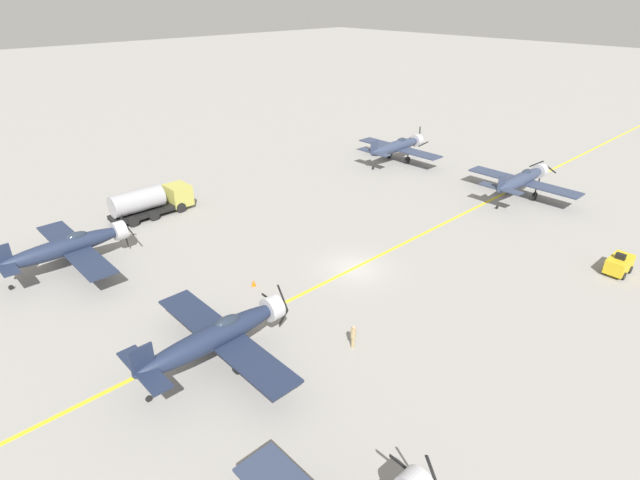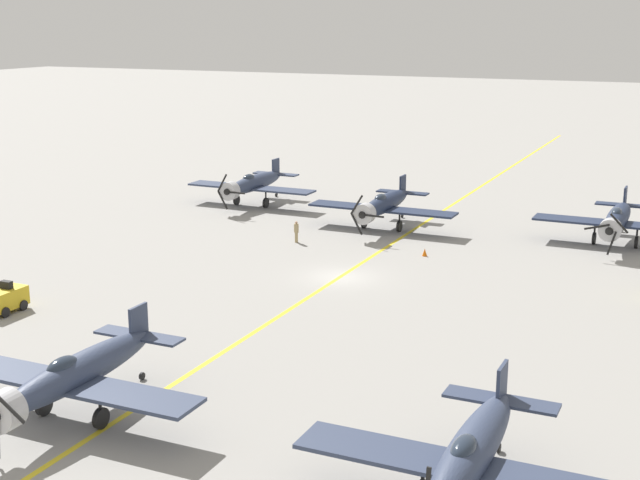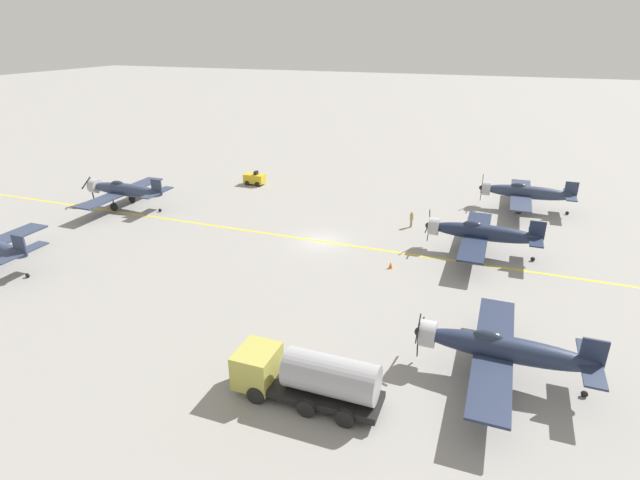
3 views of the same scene
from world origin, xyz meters
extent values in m
plane|color=gray|center=(0.00, 0.00, 0.00)|extent=(400.00, 400.00, 0.00)
cube|color=yellow|center=(0.00, 0.00, 0.00)|extent=(0.30, 160.00, 0.01)
ellipsoid|color=#1E2842|center=(2.32, -14.44, 2.05)|extent=(1.50, 9.50, 1.42)
cylinder|color=#B7B7BC|center=(2.32, -9.99, 2.05)|extent=(1.58, 0.90, 1.58)
ellipsoid|color=#232D3D|center=(2.32, -13.30, 2.61)|extent=(0.80, 1.70, 0.76)
cube|color=#1E2842|center=(2.32, -13.68, 1.71)|extent=(12.00, 2.10, 0.16)
cube|color=#1E2842|center=(2.32, -18.53, 2.20)|extent=(4.40, 1.10, 0.12)
cube|color=#1E2842|center=(2.32, -18.53, 2.85)|extent=(0.14, 1.30, 1.60)
sphere|color=black|center=(2.32, -9.49, 2.05)|extent=(0.56, 0.56, 0.56)
cube|color=black|center=(2.76, -9.49, 2.80)|extent=(1.02, 0.06, 1.57)
cube|color=black|center=(1.44, -9.49, 2.06)|extent=(1.75, 0.06, 0.17)
cube|color=black|center=(2.74, -9.49, 1.29)|extent=(0.97, 0.06, 1.60)
cylinder|color=black|center=(0.82, -13.68, 1.08)|extent=(0.14, 0.14, 1.26)
cylinder|color=black|center=(0.82, -13.68, 0.45)|extent=(0.22, 0.90, 0.90)
cylinder|color=black|center=(3.82, -13.68, 1.08)|extent=(0.14, 0.14, 1.26)
cylinder|color=black|center=(3.82, -13.68, 0.45)|extent=(0.22, 0.90, 0.90)
cylinder|color=black|center=(2.32, -18.59, 0.18)|extent=(0.12, 0.36, 0.36)
ellipsoid|color=#212B45|center=(-15.28, -16.73, 2.05)|extent=(1.50, 9.50, 1.42)
cylinder|color=#B7B7BC|center=(-15.28, -12.28, 2.05)|extent=(1.58, 0.90, 1.58)
ellipsoid|color=#232D3D|center=(-15.28, -15.59, 2.61)|extent=(0.80, 1.70, 0.76)
cube|color=#212B45|center=(-15.28, -15.97, 1.71)|extent=(12.00, 2.10, 0.16)
cube|color=#212B45|center=(-15.28, -20.82, 2.20)|extent=(4.40, 1.10, 0.12)
cube|color=#212B45|center=(-15.28, -20.82, 2.85)|extent=(0.14, 1.30, 1.60)
sphere|color=black|center=(-15.28, -11.78, 2.05)|extent=(0.56, 0.56, 0.56)
cube|color=black|center=(-15.90, -11.78, 2.67)|extent=(1.34, 0.06, 1.34)
cube|color=black|center=(-15.51, -11.78, 1.20)|extent=(0.59, 0.06, 1.73)
cube|color=black|center=(-14.43, -11.78, 2.28)|extent=(1.73, 0.06, 0.59)
cylinder|color=black|center=(-16.78, -15.97, 1.08)|extent=(0.14, 0.14, 1.26)
cylinder|color=black|center=(-16.78, -15.97, 0.45)|extent=(0.22, 0.90, 0.90)
cylinder|color=black|center=(-13.78, -15.97, 1.08)|extent=(0.14, 0.14, 1.26)
cylinder|color=black|center=(-13.78, -15.97, 0.45)|extent=(0.22, 0.90, 0.90)
cylinder|color=black|center=(-15.28, -20.88, 0.18)|extent=(0.12, 0.36, 0.36)
ellipsoid|color=#313B55|center=(-15.25, 23.75, 2.05)|extent=(1.50, 9.50, 1.42)
cylinder|color=#B7B7BC|center=(-15.25, 28.20, 2.05)|extent=(1.58, 0.90, 1.58)
ellipsoid|color=#232D3D|center=(-15.25, 24.89, 2.61)|extent=(0.80, 1.70, 0.76)
cube|color=#313B55|center=(-15.25, 24.51, 1.71)|extent=(12.00, 2.10, 0.16)
cube|color=#313B55|center=(-15.25, 19.66, 2.20)|extent=(4.40, 1.10, 0.12)
cube|color=#313B55|center=(-15.25, 19.66, 2.85)|extent=(0.14, 1.30, 1.60)
sphere|color=black|center=(-15.25, 28.70, 2.05)|extent=(0.56, 0.56, 0.56)
cube|color=black|center=(-15.21, 28.70, 2.92)|extent=(0.21, 0.06, 1.75)
cube|color=black|center=(-16.02, 28.70, 1.64)|extent=(1.62, 0.06, 0.93)
cube|color=black|center=(-14.51, 28.70, 1.58)|extent=(1.55, 0.06, 1.06)
cylinder|color=black|center=(-16.75, 24.51, 1.08)|extent=(0.14, 0.14, 1.26)
cylinder|color=black|center=(-16.75, 24.51, 0.45)|extent=(0.22, 0.90, 0.90)
cylinder|color=black|center=(-13.75, 24.51, 1.08)|extent=(0.14, 0.14, 1.26)
cylinder|color=black|center=(-13.75, 24.51, 0.45)|extent=(0.22, 0.90, 0.90)
cylinder|color=black|center=(-15.25, 19.60, 0.18)|extent=(0.12, 0.36, 0.36)
ellipsoid|color=#313B55|center=(1.63, 23.64, 2.05)|extent=(1.50, 9.50, 1.42)
cylinder|color=#B7B7BC|center=(1.63, 28.09, 2.05)|extent=(1.58, 0.90, 1.58)
ellipsoid|color=#232D3D|center=(1.63, 24.78, 2.61)|extent=(0.80, 1.70, 0.76)
cube|color=#313B55|center=(1.63, 24.40, 1.71)|extent=(12.00, 2.10, 0.16)
cube|color=#313B55|center=(1.63, 19.55, 2.20)|extent=(4.40, 1.10, 0.12)
cube|color=#313B55|center=(1.63, 19.55, 2.85)|extent=(0.14, 1.30, 1.60)
sphere|color=black|center=(1.63, 28.59, 2.05)|extent=(0.56, 0.56, 0.56)
cube|color=black|center=(2.42, 28.59, 2.43)|extent=(1.64, 0.06, 0.88)
cube|color=black|center=(0.91, 28.59, 2.55)|extent=(1.52, 0.06, 1.11)
cube|color=black|center=(1.56, 28.59, 1.18)|extent=(0.28, 0.06, 1.76)
cylinder|color=black|center=(0.13, 24.40, 1.08)|extent=(0.14, 0.14, 1.26)
cylinder|color=black|center=(0.13, 24.40, 0.45)|extent=(0.22, 0.90, 0.90)
cylinder|color=black|center=(3.13, 24.40, 1.08)|extent=(0.14, 0.14, 1.26)
cylinder|color=black|center=(3.13, 24.40, 0.45)|extent=(0.22, 0.90, 0.90)
cylinder|color=black|center=(1.63, 19.49, 0.18)|extent=(0.12, 0.36, 0.36)
cube|color=black|center=(16.70, -13.20, 2.81)|extent=(0.99, 0.06, 1.59)
cube|color=black|center=(15.39, -13.20, 2.05)|extent=(1.75, 0.06, 0.14)
cube|color=black|center=(-20.74, -6.89, 0.62)|extent=(2.25, 8.00, 0.40)
cube|color=#B2AD4C|center=(-20.74, -3.93, 1.42)|extent=(2.50, 2.08, 2.00)
cylinder|color=#9E9EA3|center=(-20.74, -8.21, 1.93)|extent=(2.10, 4.96, 2.10)
cylinder|color=black|center=(-21.93, -4.41, 0.50)|extent=(0.30, 1.00, 1.00)
cylinder|color=black|center=(-19.55, -4.41, 0.50)|extent=(0.30, 1.00, 1.00)
cylinder|color=black|center=(-21.93, -7.29, 0.50)|extent=(0.30, 1.00, 1.00)
cylinder|color=black|center=(-19.55, -7.29, 0.50)|extent=(0.30, 1.00, 1.00)
cylinder|color=black|center=(-21.93, -9.37, 0.50)|extent=(0.30, 1.00, 1.00)
cylinder|color=black|center=(-19.55, -9.37, 0.50)|extent=(0.30, 1.00, 1.00)
cube|color=gold|center=(14.66, 14.62, 0.80)|extent=(1.40, 2.60, 1.10)
cube|color=black|center=(14.66, 14.36, 1.57)|extent=(0.70, 0.36, 0.44)
cylinder|color=black|center=(13.97, 15.33, 0.30)|extent=(0.20, 0.60, 0.60)
cylinder|color=black|center=(15.34, 15.33, 0.30)|extent=(0.20, 0.60, 0.60)
cylinder|color=black|center=(13.97, 13.90, 0.30)|extent=(0.20, 0.60, 0.60)
cylinder|color=black|center=(15.34, 13.90, 0.30)|extent=(0.20, 0.60, 0.60)
cylinder|color=tan|center=(6.71, -7.19, 0.39)|extent=(0.24, 0.24, 0.77)
cylinder|color=tan|center=(6.71, -7.19, 1.10)|extent=(0.35, 0.35, 0.64)
sphere|color=tan|center=(6.71, -7.19, 1.52)|extent=(0.21, 0.21, 0.21)
cone|color=orange|center=(-3.35, -7.41, 0.28)|extent=(0.36, 0.36, 0.55)
camera|label=1|loc=(23.40, -25.64, 20.00)|focal=28.00mm
camera|label=2|loc=(-22.15, 51.26, 16.39)|focal=50.00mm
camera|label=3|loc=(-40.60, -15.01, 18.37)|focal=28.00mm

